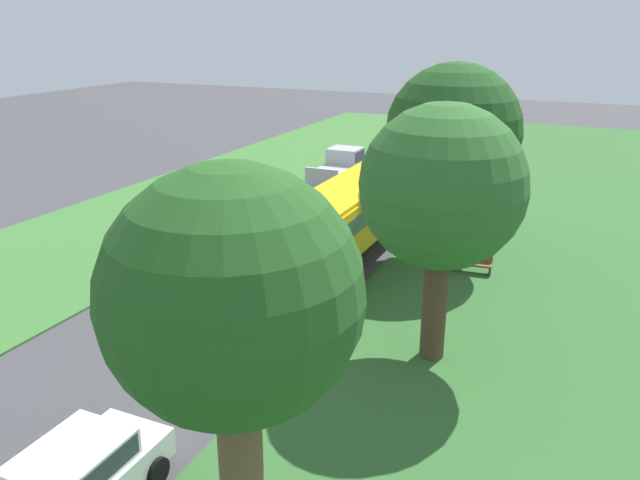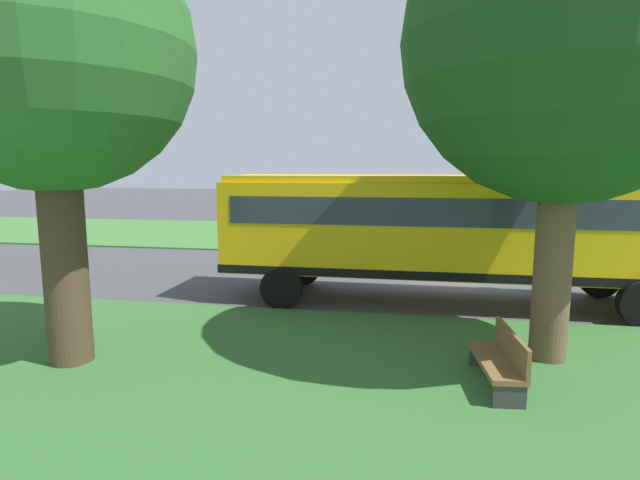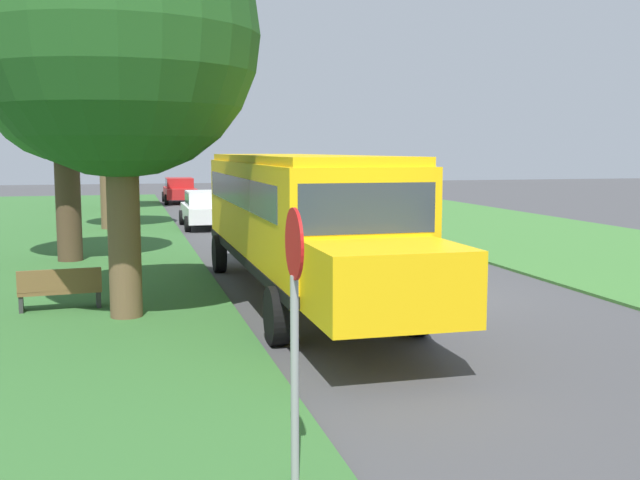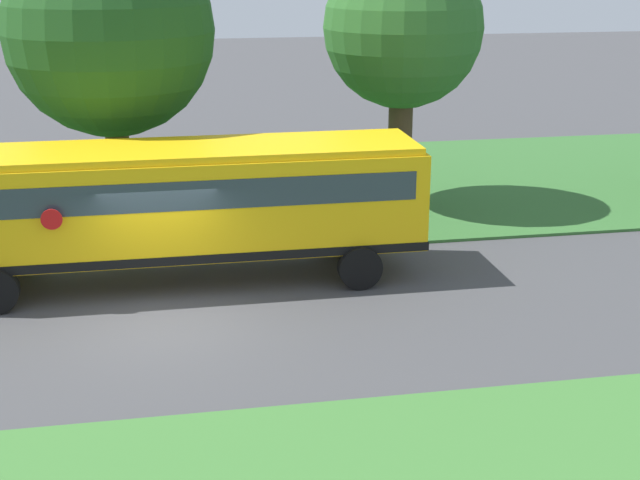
{
  "view_description": "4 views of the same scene",
  "coord_description": "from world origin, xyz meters",
  "px_view_note": "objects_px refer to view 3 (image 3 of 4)",
  "views": [
    {
      "loc": [
        -11.39,
        23.25,
        9.43
      ],
      "look_at": [
        -2.35,
        3.23,
        1.68
      ],
      "focal_mm": 35.0,
      "sensor_mm": 36.0,
      "label": 1
    },
    {
      "loc": [
        -14.97,
        1.46,
        3.35
      ],
      "look_at": [
        -0.07,
        4.12,
        1.14
      ],
      "focal_mm": 28.0,
      "sensor_mm": 36.0,
      "label": 2
    },
    {
      "loc": [
        -6.11,
        -15.59,
        3.27
      ],
      "look_at": [
        -1.74,
        1.12,
        1.19
      ],
      "focal_mm": 42.0,
      "sensor_mm": 36.0,
      "label": 3
    },
    {
      "loc": [
        17.19,
        0.12,
        7.37
      ],
      "look_at": [
        0.07,
        3.25,
        1.64
      ],
      "focal_mm": 50.0,
      "sensor_mm": 36.0,
      "label": 4
    }
  ],
  "objects_px": {
    "car_red_furthest": "(180,189)",
    "oak_tree_beside_bus": "(114,30)",
    "school_bus": "(297,211)",
    "car_green_middle": "(293,194)",
    "stop_sign": "(294,314)",
    "car_white_nearest": "(206,207)",
    "oak_tree_far_end": "(104,97)",
    "oak_tree_roadside_mid": "(66,84)",
    "oak_tree_across_road": "(120,111)",
    "park_bench": "(60,290)"
  },
  "relations": [
    {
      "from": "oak_tree_beside_bus",
      "to": "park_bench",
      "type": "distance_m",
      "value": 5.24
    },
    {
      "from": "oak_tree_beside_bus",
      "to": "oak_tree_across_road",
      "type": "xyz_separation_m",
      "value": [
        -0.01,
        27.61,
        -0.09
      ]
    },
    {
      "from": "oak_tree_roadside_mid",
      "to": "park_bench",
      "type": "relative_size",
      "value": 4.56
    },
    {
      "from": "oak_tree_roadside_mid",
      "to": "oak_tree_across_road",
      "type": "relative_size",
      "value": 0.98
    },
    {
      "from": "car_red_furthest",
      "to": "oak_tree_beside_bus",
      "type": "xyz_separation_m",
      "value": [
        -3.41,
        -32.54,
        4.61
      ]
    },
    {
      "from": "car_red_furthest",
      "to": "stop_sign",
      "type": "bearing_deg",
      "value": -92.54
    },
    {
      "from": "car_white_nearest",
      "to": "car_green_middle",
      "type": "relative_size",
      "value": 1.0
    },
    {
      "from": "oak_tree_roadside_mid",
      "to": "park_bench",
      "type": "xyz_separation_m",
      "value": [
        0.21,
        -7.09,
        -4.67
      ]
    },
    {
      "from": "oak_tree_beside_bus",
      "to": "park_bench",
      "type": "xyz_separation_m",
      "value": [
        -1.22,
        0.93,
        -5.01
      ]
    },
    {
      "from": "oak_tree_across_road",
      "to": "oak_tree_beside_bus",
      "type": "bearing_deg",
      "value": -89.98
    },
    {
      "from": "oak_tree_beside_bus",
      "to": "park_bench",
      "type": "bearing_deg",
      "value": 142.67
    },
    {
      "from": "oak_tree_beside_bus",
      "to": "oak_tree_across_road",
      "type": "height_order",
      "value": "oak_tree_beside_bus"
    },
    {
      "from": "oak_tree_far_end",
      "to": "oak_tree_across_road",
      "type": "height_order",
      "value": "oak_tree_across_road"
    },
    {
      "from": "car_green_middle",
      "to": "car_white_nearest",
      "type": "bearing_deg",
      "value": -124.75
    },
    {
      "from": "oak_tree_roadside_mid",
      "to": "park_bench",
      "type": "bearing_deg",
      "value": -88.29
    },
    {
      "from": "car_red_furthest",
      "to": "oak_tree_far_end",
      "type": "distance_m",
      "value": 16.79
    },
    {
      "from": "car_white_nearest",
      "to": "school_bus",
      "type": "bearing_deg",
      "value": -88.71
    },
    {
      "from": "oak_tree_roadside_mid",
      "to": "oak_tree_far_end",
      "type": "bearing_deg",
      "value": 84.63
    },
    {
      "from": "oak_tree_far_end",
      "to": "oak_tree_across_road",
      "type": "distance_m",
      "value": 10.75
    },
    {
      "from": "oak_tree_roadside_mid",
      "to": "oak_tree_across_road",
      "type": "distance_m",
      "value": 19.64
    },
    {
      "from": "oak_tree_roadside_mid",
      "to": "stop_sign",
      "type": "xyz_separation_m",
      "value": [
        3.04,
        -15.99,
        -3.41
      ]
    },
    {
      "from": "oak_tree_far_end",
      "to": "oak_tree_beside_bus",
      "type": "bearing_deg",
      "value": -87.98
    },
    {
      "from": "oak_tree_across_road",
      "to": "stop_sign",
      "type": "relative_size",
      "value": 2.78
    },
    {
      "from": "car_white_nearest",
      "to": "stop_sign",
      "type": "distance_m",
      "value": 25.1
    },
    {
      "from": "oak_tree_roadside_mid",
      "to": "stop_sign",
      "type": "distance_m",
      "value": 16.63
    },
    {
      "from": "car_white_nearest",
      "to": "car_red_furthest",
      "type": "relative_size",
      "value": 1.0
    },
    {
      "from": "car_white_nearest",
      "to": "oak_tree_far_end",
      "type": "height_order",
      "value": "oak_tree_far_end"
    },
    {
      "from": "school_bus",
      "to": "car_white_nearest",
      "type": "distance_m",
      "value": 15.77
    },
    {
      "from": "school_bus",
      "to": "stop_sign",
      "type": "relative_size",
      "value": 4.53
    },
    {
      "from": "oak_tree_beside_bus",
      "to": "oak_tree_roadside_mid",
      "type": "distance_m",
      "value": 8.15
    },
    {
      "from": "oak_tree_roadside_mid",
      "to": "park_bench",
      "type": "distance_m",
      "value": 8.49
    },
    {
      "from": "car_white_nearest",
      "to": "car_red_furthest",
      "type": "distance_m",
      "value": 15.48
    },
    {
      "from": "school_bus",
      "to": "stop_sign",
      "type": "height_order",
      "value": "school_bus"
    },
    {
      "from": "car_green_middle",
      "to": "stop_sign",
      "type": "relative_size",
      "value": 1.61
    },
    {
      "from": "school_bus",
      "to": "car_red_furthest",
      "type": "bearing_deg",
      "value": 90.65
    },
    {
      "from": "car_red_furthest",
      "to": "car_white_nearest",
      "type": "bearing_deg",
      "value": -90.0
    },
    {
      "from": "car_red_furthest",
      "to": "oak_tree_across_road",
      "type": "height_order",
      "value": "oak_tree_across_road"
    },
    {
      "from": "oak_tree_far_end",
      "to": "oak_tree_roadside_mid",
      "type": "bearing_deg",
      "value": -95.37
    },
    {
      "from": "car_green_middle",
      "to": "stop_sign",
      "type": "bearing_deg",
      "value": -102.6
    },
    {
      "from": "car_red_furthest",
      "to": "oak_tree_far_end",
      "type": "height_order",
      "value": "oak_tree_far_end"
    },
    {
      "from": "oak_tree_far_end",
      "to": "stop_sign",
      "type": "relative_size",
      "value": 2.77
    },
    {
      "from": "school_bus",
      "to": "oak_tree_beside_bus",
      "type": "relative_size",
      "value": 1.55
    },
    {
      "from": "oak_tree_across_road",
      "to": "park_bench",
      "type": "relative_size",
      "value": 4.64
    },
    {
      "from": "oak_tree_across_road",
      "to": "stop_sign",
      "type": "bearing_deg",
      "value": -87.39
    },
    {
      "from": "car_red_furthest",
      "to": "stop_sign",
      "type": "height_order",
      "value": "stop_sign"
    },
    {
      "from": "car_red_furthest",
      "to": "oak_tree_roadside_mid",
      "type": "height_order",
      "value": "oak_tree_roadside_mid"
    },
    {
      "from": "car_white_nearest",
      "to": "park_bench",
      "type": "xyz_separation_m",
      "value": [
        -4.63,
        -16.13,
        -0.4
      ]
    },
    {
      "from": "oak_tree_beside_bus",
      "to": "park_bench",
      "type": "relative_size",
      "value": 4.88
    },
    {
      "from": "car_white_nearest",
      "to": "oak_tree_far_end",
      "type": "bearing_deg",
      "value": -177.37
    },
    {
      "from": "car_white_nearest",
      "to": "car_red_furthest",
      "type": "height_order",
      "value": "same"
    }
  ]
}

